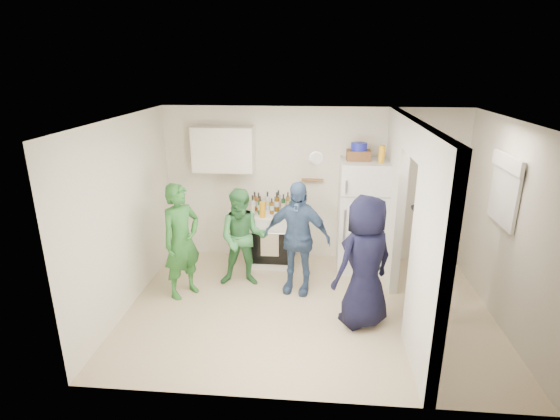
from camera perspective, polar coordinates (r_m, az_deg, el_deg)
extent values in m
plane|color=tan|center=(6.02, 3.69, -12.70)|extent=(4.80, 4.80, 0.00)
plane|color=silver|center=(7.10, 4.25, 3.25)|extent=(4.80, 0.00, 4.80)
plane|color=silver|center=(3.92, 3.42, -9.97)|extent=(4.80, 0.00, 4.80)
plane|color=silver|center=(6.01, -19.58, -0.69)|extent=(0.00, 3.40, 3.40)
plane|color=silver|center=(5.95, 27.74, -1.97)|extent=(0.00, 3.40, 3.40)
plane|color=white|center=(5.18, 4.27, 11.64)|extent=(4.80, 4.80, 0.00)
cube|color=silver|center=(6.62, 14.61, 1.54)|extent=(0.12, 1.20, 2.50)
cube|color=silver|center=(4.60, 18.87, -6.51)|extent=(0.12, 1.20, 2.50)
cube|color=silver|center=(5.33, 17.37, 8.88)|extent=(0.12, 1.00, 0.40)
cube|color=white|center=(7.08, -1.05, -3.72)|extent=(0.73, 0.61, 0.87)
cube|color=silver|center=(6.94, -7.39, 7.88)|extent=(0.95, 0.34, 0.70)
cube|color=silver|center=(6.90, 10.63, -0.77)|extent=(0.72, 0.70, 1.74)
cube|color=brown|center=(6.69, 10.21, 7.07)|extent=(0.35, 0.25, 0.15)
cylinder|color=#161B97|center=(6.67, 10.28, 8.16)|extent=(0.24, 0.24, 0.11)
cylinder|color=#F3A914|center=(6.58, 13.14, 7.12)|extent=(0.09, 0.09, 0.25)
cylinder|color=white|center=(6.97, 4.75, 6.76)|extent=(0.22, 0.02, 0.22)
cube|color=olive|center=(7.02, 4.26, 3.93)|extent=(0.35, 0.08, 0.03)
cube|color=black|center=(6.01, 27.44, 2.27)|extent=(0.03, 0.70, 0.80)
cube|color=white|center=(6.00, 27.30, 2.28)|extent=(0.04, 0.76, 0.86)
cube|color=white|center=(5.92, 27.58, 5.54)|extent=(0.04, 0.82, 0.18)
cylinder|color=orange|center=(6.70, -2.29, 0.03)|extent=(0.09, 0.09, 0.25)
cylinder|color=red|center=(6.70, 0.62, -0.53)|extent=(0.09, 0.09, 0.12)
imported|color=#2E742F|center=(6.14, -12.73, -3.98)|extent=(0.66, 0.71, 1.63)
imported|color=#3C8943|center=(6.33, -4.87, -3.68)|extent=(0.74, 0.60, 1.46)
imported|color=#3D5785|center=(6.10, 2.20, -3.66)|extent=(1.01, 0.58, 1.63)
imported|color=black|center=(5.41, 11.03, -6.74)|extent=(0.98, 0.90, 1.68)
imported|color=black|center=(5.86, 19.11, -5.65)|extent=(0.93, 1.20, 1.64)
cylinder|color=brown|center=(7.02, -3.31, 1.16)|extent=(0.08, 0.08, 0.31)
cylinder|color=#194C20|center=(6.83, -2.60, 0.60)|extent=(0.07, 0.07, 0.30)
cylinder|color=silver|center=(7.03, -1.64, 1.19)|extent=(0.07, 0.07, 0.31)
cylinder|color=brown|center=(6.85, -1.09, 0.50)|extent=(0.06, 0.06, 0.26)
cylinder|color=gray|center=(7.04, -0.21, 1.32)|extent=(0.07, 0.07, 0.33)
cylinder|color=#13351C|center=(6.89, 0.44, 0.84)|extent=(0.07, 0.07, 0.31)
cylinder|color=olive|center=(7.01, 1.03, 1.14)|extent=(0.06, 0.06, 0.31)
cylinder|color=#A7AAB3|center=(6.80, -3.60, 0.62)|extent=(0.06, 0.06, 0.33)
cylinder|color=#53370E|center=(6.97, -0.42, 1.07)|extent=(0.08, 0.08, 0.32)
cylinder|color=#1B5023|center=(6.76, 1.46, 0.46)|extent=(0.07, 0.07, 0.31)
cylinder|color=brown|center=(6.93, -2.80, 0.98)|extent=(0.07, 0.07, 0.33)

